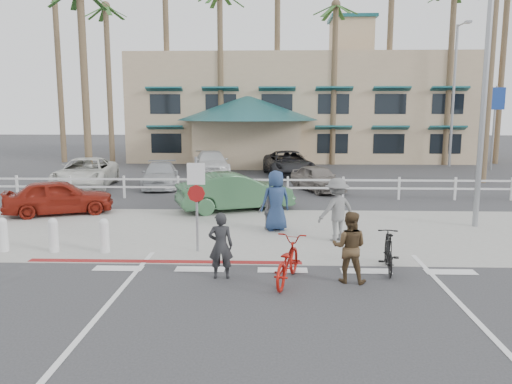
{
  "coord_description": "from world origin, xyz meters",
  "views": [
    {
      "loc": [
        -0.24,
        -10.97,
        3.81
      ],
      "look_at": [
        -0.73,
        3.2,
        1.5
      ],
      "focal_mm": 35.0,
      "sensor_mm": 36.0,
      "label": 1
    }
  ],
  "objects_px": {
    "bike_red": "(287,261)",
    "bike_black": "(388,251)",
    "sign_post": "(197,199)",
    "car_white_sedan": "(235,192)",
    "car_red_compact": "(59,197)"
  },
  "relations": [
    {
      "from": "sign_post",
      "to": "bike_red",
      "type": "xyz_separation_m",
      "value": [
        2.38,
        -2.42,
        -0.95
      ]
    },
    {
      "from": "bike_red",
      "to": "car_white_sedan",
      "type": "xyz_separation_m",
      "value": [
        -1.79,
        8.19,
        0.23
      ]
    },
    {
      "from": "sign_post",
      "to": "bike_red",
      "type": "height_order",
      "value": "sign_post"
    },
    {
      "from": "bike_red",
      "to": "sign_post",
      "type": "bearing_deg",
      "value": -31.04
    },
    {
      "from": "car_white_sedan",
      "to": "bike_black",
      "type": "bearing_deg",
      "value": -171.3
    },
    {
      "from": "bike_black",
      "to": "sign_post",
      "type": "bearing_deg",
      "value": -10.55
    },
    {
      "from": "car_white_sedan",
      "to": "car_red_compact",
      "type": "relative_size",
      "value": 1.15
    },
    {
      "from": "bike_red",
      "to": "bike_black",
      "type": "xyz_separation_m",
      "value": [
        2.44,
        0.86,
        -0.0
      ]
    },
    {
      "from": "bike_black",
      "to": "car_red_compact",
      "type": "relative_size",
      "value": 0.43
    },
    {
      "from": "sign_post",
      "to": "bike_red",
      "type": "bearing_deg",
      "value": -45.48
    },
    {
      "from": "sign_post",
      "to": "car_white_sedan",
      "type": "distance_m",
      "value": 5.85
    },
    {
      "from": "bike_red",
      "to": "car_red_compact",
      "type": "xyz_separation_m",
      "value": [
        -8.28,
        7.24,
        0.16
      ]
    },
    {
      "from": "bike_red",
      "to": "car_white_sedan",
      "type": "height_order",
      "value": "car_white_sedan"
    },
    {
      "from": "bike_red",
      "to": "bike_black",
      "type": "distance_m",
      "value": 2.59
    },
    {
      "from": "sign_post",
      "to": "car_red_compact",
      "type": "distance_m",
      "value": 7.66
    }
  ]
}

